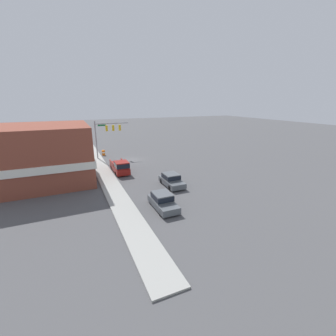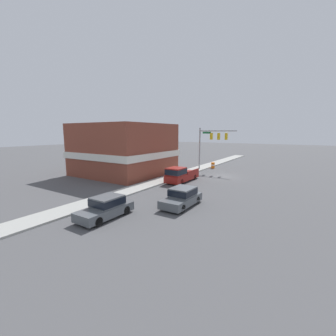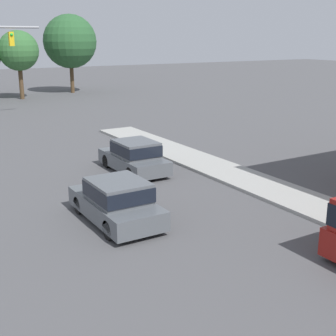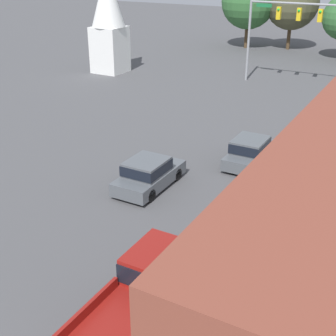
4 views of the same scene
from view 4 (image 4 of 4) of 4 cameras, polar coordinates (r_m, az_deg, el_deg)
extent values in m
cylinder|color=gray|center=(44.84, 9.81, 15.22)|extent=(0.22, 0.22, 7.54)
cylinder|color=gray|center=(43.22, 15.56, 18.76)|extent=(8.28, 0.18, 0.18)
cube|color=gold|center=(43.72, 13.35, 17.90)|extent=(0.36, 0.36, 1.05)
sphere|color=green|center=(43.50, 13.32, 18.29)|extent=(0.22, 0.22, 0.22)
cube|color=gold|center=(43.26, 15.70, 17.59)|extent=(0.36, 0.36, 1.05)
sphere|color=green|center=(43.03, 15.67, 17.99)|extent=(0.22, 0.22, 0.22)
cube|color=gold|center=(42.86, 18.08, 17.26)|extent=(0.36, 0.36, 1.05)
sphere|color=green|center=(42.63, 18.07, 17.65)|extent=(0.22, 0.22, 0.22)
cube|color=#196B38|center=(44.08, 11.64, 18.85)|extent=(1.40, 0.04, 0.30)
cylinder|color=black|center=(25.26, -2.31, 0.03)|extent=(0.22, 0.66, 0.66)
cylinder|color=black|center=(24.48, 1.10, -0.79)|extent=(0.22, 0.66, 0.66)
cylinder|color=black|center=(23.24, -5.78, -2.38)|extent=(0.22, 0.66, 0.66)
cylinder|color=black|center=(22.40, -2.18, -3.37)|extent=(0.22, 0.66, 0.66)
cube|color=#51565B|center=(23.73, -2.25, -1.17)|extent=(1.93, 4.34, 0.67)
cube|color=#51565B|center=(23.24, -2.62, 0.13)|extent=(1.77, 2.08, 0.72)
cube|color=black|center=(23.24, -2.62, 0.13)|extent=(1.79, 2.17, 0.50)
cylinder|color=black|center=(28.31, 9.41, 2.50)|extent=(0.22, 0.66, 0.66)
cylinder|color=black|center=(27.86, 12.55, 1.86)|extent=(0.22, 0.66, 0.66)
cylinder|color=black|center=(25.99, 7.32, 0.58)|extent=(0.22, 0.66, 0.66)
cylinder|color=black|center=(25.50, 10.70, -0.16)|extent=(0.22, 0.66, 0.66)
cube|color=#51565B|center=(26.83, 10.05, 1.59)|extent=(1.85, 4.33, 0.65)
cube|color=#51565B|center=(26.34, 9.97, 2.78)|extent=(1.71, 2.08, 0.73)
cube|color=black|center=(26.34, 9.97, 2.78)|extent=(1.72, 2.16, 0.51)
cylinder|color=black|center=(17.05, -3.26, -13.46)|extent=(0.22, 0.66, 0.66)
cylinder|color=black|center=(16.37, 2.07, -15.31)|extent=(0.22, 0.66, 0.66)
cube|color=maroon|center=(15.36, -4.17, -17.22)|extent=(1.96, 5.79, 0.85)
cube|color=maroon|center=(15.84, -1.05, -11.48)|extent=(1.86, 2.20, 0.94)
cube|color=black|center=(15.84, -1.05, -11.48)|extent=(1.88, 2.29, 0.66)
cube|color=maroon|center=(14.65, -10.18, -16.93)|extent=(0.12, 3.29, 0.35)
cube|color=maroon|center=(13.82, -3.87, -19.63)|extent=(0.12, 3.29, 0.35)
cube|color=white|center=(48.12, -7.10, 14.13)|extent=(2.94, 2.94, 4.43)
cylinder|color=#4C3823|center=(61.88, 9.51, 15.45)|extent=(0.44, 0.44, 2.61)
sphere|color=#336633|center=(61.37, 9.81, 19.41)|extent=(6.65, 6.65, 6.65)
cylinder|color=#4C3823|center=(61.93, 14.49, 15.05)|extent=(0.44, 0.44, 2.65)
sphere|color=#4C4C33|center=(61.43, 14.92, 18.91)|extent=(6.41, 6.41, 6.41)
camera|label=1|loc=(42.48, 31.77, 20.72)|focal=24.00mm
camera|label=2|loc=(40.10, -1.31, 18.05)|focal=24.00mm
camera|label=3|loc=(18.71, -46.62, 2.90)|focal=50.00mm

